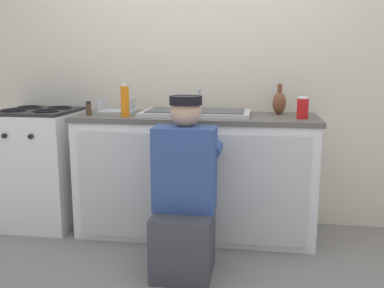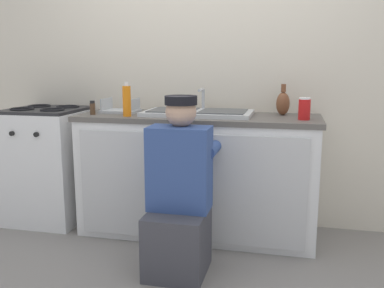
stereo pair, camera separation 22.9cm
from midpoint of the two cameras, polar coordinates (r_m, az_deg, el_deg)
ground_plane at (r=3.16m, az=1.72°, el=-13.53°), size 12.00×12.00×0.00m
back_wall at (r=3.52m, az=3.95°, el=9.92°), size 6.00×0.10×2.50m
counter_cabinet at (r=3.28m, az=2.76°, el=-4.46°), size 1.76×0.62×0.88m
countertop at (r=3.20m, az=2.87°, el=3.52°), size 1.80×0.62×0.04m
sink_double_basin at (r=3.20m, az=2.88°, el=4.21°), size 0.80×0.44×0.19m
stove_range at (r=3.72m, az=-16.86°, el=-2.60°), size 0.59×0.62×0.95m
plumber_person at (r=2.67m, az=0.72°, el=-7.56°), size 0.42×0.61×1.10m
soda_cup_red at (r=3.05m, az=16.87°, el=4.51°), size 0.08×0.08×0.15m
soap_bottle_orange at (r=3.13m, az=-6.62°, el=5.73°), size 0.06×0.06×0.25m
vase_decorative at (r=3.28m, az=14.01°, el=5.31°), size 0.10×0.10×0.23m
dish_rack_tray at (r=3.40m, az=-7.59°, el=4.60°), size 0.28×0.22×0.11m
spice_bottle_pepper at (r=3.29m, az=-11.18°, el=4.74°), size 0.04×0.04×0.10m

